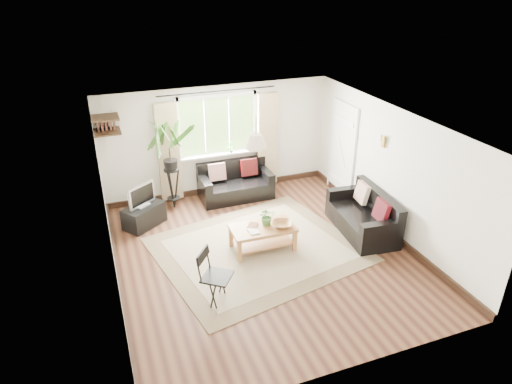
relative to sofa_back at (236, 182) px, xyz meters
name	(u,v)px	position (x,y,z in m)	size (l,w,h in m)	color
floor	(264,254)	(-0.24, -2.30, -0.37)	(5.50, 5.50, 0.00)	black
ceiling	(265,124)	(-0.24, -2.30, 2.03)	(5.50, 5.50, 0.00)	white
wall_back	(218,141)	(-0.24, 0.45, 0.83)	(5.00, 0.02, 2.40)	silver
wall_front	(352,294)	(-0.24, -5.05, 0.83)	(5.00, 0.02, 2.40)	silver
wall_left	(108,220)	(-2.74, -2.30, 0.83)	(0.02, 5.50, 2.40)	silver
wall_right	(392,173)	(2.26, -2.30, 0.83)	(0.02, 5.50, 2.40)	silver
rug	(258,249)	(-0.29, -2.12, -0.36)	(3.39, 2.91, 0.02)	beige
window	(218,126)	(-0.24, 0.41, 1.18)	(2.50, 0.16, 2.16)	white
door	(342,151)	(2.23, -0.60, 0.63)	(0.06, 0.96, 2.06)	silver
corner_shelf	(106,125)	(-2.49, 0.20, 1.52)	(0.50, 0.50, 0.34)	black
pendant_lamp	(256,138)	(-0.24, -1.90, 1.68)	(0.36, 0.36, 0.54)	beige
wall_sconce	(382,140)	(2.19, -2.00, 1.37)	(0.12, 0.12, 0.28)	beige
sofa_back	(236,182)	(0.00, 0.00, 0.00)	(1.56, 0.78, 0.73)	black
sofa_right	(362,214)	(1.80, -2.21, 0.01)	(0.81, 1.62, 0.76)	black
coffee_table	(263,238)	(-0.20, -2.12, -0.14)	(1.13, 0.61, 0.46)	#976431
table_plant	(267,216)	(-0.09, -2.07, 0.26)	(0.29, 0.25, 0.32)	#386327
bowl	(282,224)	(0.13, -2.23, 0.14)	(0.34, 0.34, 0.08)	brown
book_a	(249,232)	(-0.49, -2.22, 0.10)	(0.17, 0.23, 0.02)	silver
book_b	(248,225)	(-0.42, -1.99, 0.11)	(0.16, 0.22, 0.02)	brown
tv_stand	(144,216)	(-2.06, -0.52, -0.15)	(0.79, 0.45, 0.43)	black
tv	(142,195)	(-2.06, -0.52, 0.30)	(0.61, 0.20, 0.47)	#A5A5AA
palm_stand	(171,166)	(-1.37, 0.02, 0.58)	(0.74, 0.74, 1.89)	black
folding_chair	(217,278)	(-1.35, -3.22, 0.07)	(0.45, 0.45, 0.87)	black
sill_plant	(231,147)	(0.01, 0.33, 0.70)	(0.14, 0.10, 0.27)	#2D6023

